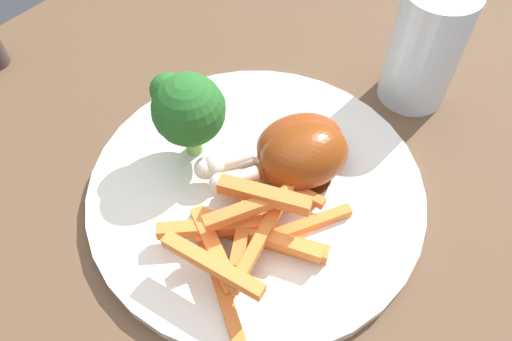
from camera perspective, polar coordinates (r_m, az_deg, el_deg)
dining_table at (r=0.57m, az=-0.71°, el=-2.17°), size 1.21×0.66×0.71m
dinner_plate at (r=0.43m, az=-0.00°, el=-2.07°), size 0.29×0.29×0.01m
broccoli_floret_front at (r=0.41m, az=-7.65°, el=7.07°), size 0.06×0.07×0.08m
carrot_fries_pile at (r=0.38m, az=-0.94°, el=-7.02°), size 0.15×0.12×0.05m
chicken_drumstick_near at (r=0.43m, az=4.57°, el=3.10°), size 0.12×0.10×0.05m
chicken_drumstick_far at (r=0.43m, az=4.51°, el=2.37°), size 0.12×0.10×0.04m
chicken_drumstick_extra at (r=0.41m, az=5.19°, el=1.58°), size 0.12×0.09×0.05m
water_glass at (r=0.50m, az=19.06°, el=13.32°), size 0.07×0.07×0.12m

